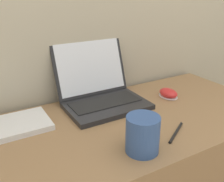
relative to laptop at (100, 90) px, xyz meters
name	(u,v)px	position (x,y,z in m)	size (l,w,h in m)	color
laptop	(100,90)	(0.00, 0.00, 0.00)	(0.33, 0.30, 0.25)	#232326
drink_cup	(143,134)	(-0.05, -0.37, 0.00)	(0.10, 0.10, 0.12)	#33518C
computer_mouse	(168,93)	(0.29, -0.10, -0.04)	(0.07, 0.10, 0.04)	white
pen	(176,132)	(0.11, -0.35, -0.06)	(0.13, 0.08, 0.01)	black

